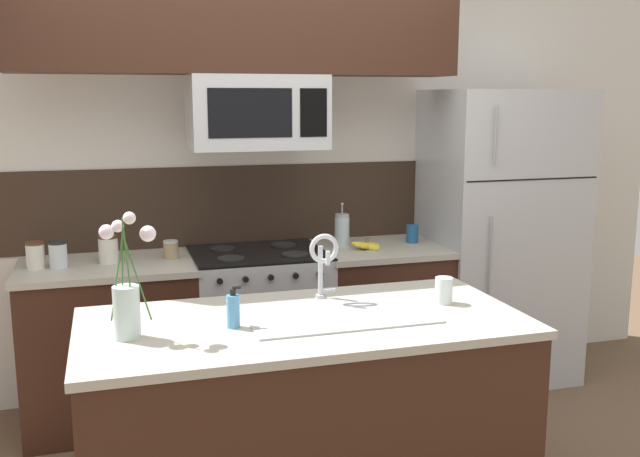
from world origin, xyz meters
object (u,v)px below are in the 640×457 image
object	(u,v)px
stove_range	(259,329)
storage_jar_squat	(171,250)
storage_jar_short	(108,249)
dish_soap_bottle	(233,310)
storage_jar_medium	(58,255)
banana_bunch	(367,246)
french_press	(342,230)
refrigerator	(498,236)
sink_faucet	(323,257)
storage_jar_tall	(35,255)
flower_vase	(127,300)
coffee_tin	(412,234)
microwave	(257,112)
drinking_glass	(444,290)

from	to	relation	value
stove_range	storage_jar_squat	bearing A→B (deg)	177.07
storage_jar_short	dish_soap_bottle	bearing A→B (deg)	-70.46
storage_jar_medium	storage_jar_squat	bearing A→B (deg)	5.55
storage_jar_squat	banana_bunch	world-z (taller)	storage_jar_squat
banana_bunch	french_press	distance (m)	0.19
refrigerator	sink_faucet	world-z (taller)	refrigerator
banana_bunch	dish_soap_bottle	distance (m)	1.58
storage_jar_medium	sink_faucet	bearing A→B (deg)	-40.88
storage_jar_tall	sink_faucet	bearing A→B (deg)	-38.81
storage_jar_squat	sink_faucet	distance (m)	1.21
storage_jar_short	french_press	size ratio (longest dim) A/B	0.57
banana_bunch	flower_vase	distance (m)	1.87
coffee_tin	dish_soap_bottle	xyz separation A→B (m)	(-1.35, -1.33, 0.01)
stove_range	flower_vase	distance (m)	1.61
banana_bunch	stove_range	bearing A→B (deg)	174.54
storage_jar_squat	sink_faucet	xyz separation A→B (m)	(0.57, -1.06, 0.15)
stove_range	dish_soap_bottle	bearing A→B (deg)	-105.96
storage_jar_tall	coffee_tin	size ratio (longest dim) A/B	1.30
storage_jar_squat	coffee_tin	size ratio (longest dim) A/B	0.93
storage_jar_medium	storage_jar_squat	xyz separation A→B (m)	(0.59, 0.06, -0.02)
storage_jar_squat	banana_bunch	distance (m)	1.14
storage_jar_squat	dish_soap_bottle	bearing A→B (deg)	-84.52
microwave	sink_faucet	xyz separation A→B (m)	(0.08, -1.01, -0.61)
storage_jar_tall	banana_bunch	xyz separation A→B (m)	(1.84, -0.05, -0.05)
storage_jar_squat	dish_soap_bottle	world-z (taller)	dish_soap_bottle
dish_soap_bottle	flower_vase	size ratio (longest dim) A/B	0.34
banana_bunch	flower_vase	bearing A→B (deg)	-138.89
storage_jar_short	flower_vase	xyz separation A→B (m)	(0.06, -1.30, 0.07)
storage_jar_tall	coffee_tin	bearing A→B (deg)	1.63
refrigerator	sink_faucet	bearing A→B (deg)	-144.72
microwave	storage_jar_medium	size ratio (longest dim) A/B	5.18
coffee_tin	dish_soap_bottle	size ratio (longest dim) A/B	0.67
microwave	storage_jar_medium	distance (m)	1.30
storage_jar_squat	french_press	world-z (taller)	french_press
microwave	dish_soap_bottle	xyz separation A→B (m)	(-0.37, -1.26, -0.74)
storage_jar_tall	sink_faucet	distance (m)	1.63
stove_range	storage_jar_short	world-z (taller)	storage_jar_short
banana_bunch	sink_faucet	size ratio (longest dim) A/B	0.62
coffee_tin	storage_jar_short	bearing A→B (deg)	-178.82
storage_jar_squat	dish_soap_bottle	xyz separation A→B (m)	(0.12, -1.30, 0.02)
microwave	refrigerator	xyz separation A→B (m)	(1.56, 0.04, -0.79)
refrigerator	banana_bunch	xyz separation A→B (m)	(-0.92, -0.08, 0.01)
storage_jar_tall	drinking_glass	bearing A→B (deg)	-34.22
stove_range	flower_vase	world-z (taller)	flower_vase
microwave	sink_faucet	distance (m)	1.18
storage_jar_short	sink_faucet	bearing A→B (deg)	-49.24
refrigerator	drinking_glass	size ratio (longest dim) A/B	15.99
storage_jar_tall	banana_bunch	distance (m)	1.84
sink_faucet	dish_soap_bottle	distance (m)	0.52
refrigerator	storage_jar_tall	bearing A→B (deg)	-179.34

